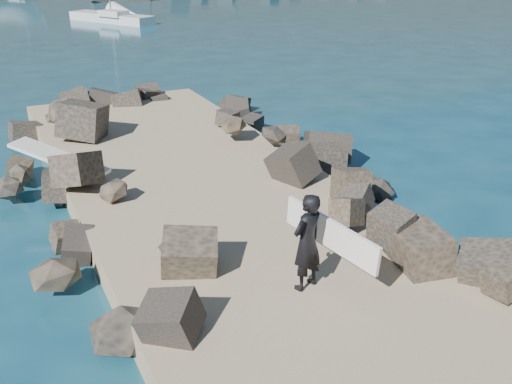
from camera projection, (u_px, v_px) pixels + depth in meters
ground at (235, 239)px, 12.31m from camera, size 800.00×800.00×0.00m
jetty at (280, 271)px, 10.55m from camera, size 6.00×26.00×0.60m
riprap_left at (117, 287)px, 9.70m from camera, size 2.60×22.00×1.00m
riprap_right at (389, 219)px, 12.05m from camera, size 2.60×22.00×1.00m
surfboard_resting at (60, 163)px, 13.62m from camera, size 2.15×2.25×0.08m
surfer_with_board at (310, 241)px, 9.21m from camera, size 1.06×2.06×1.69m
sailboat_c at (112, 18)px, 44.94m from camera, size 5.41×7.87×9.56m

